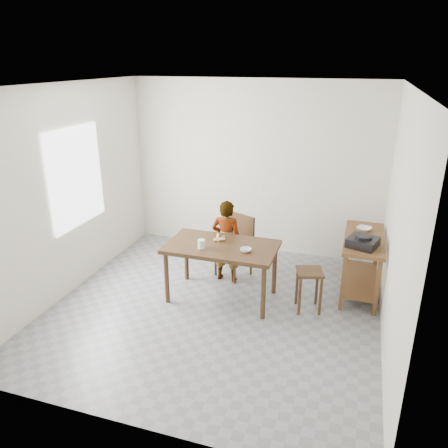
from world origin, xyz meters
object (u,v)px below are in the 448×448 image
(dining_table, at_px, (222,272))
(stool, at_px, (309,290))
(prep_counter, at_px, (361,265))
(dining_chair, at_px, (233,247))
(child, at_px, (227,241))

(dining_table, relative_size, stool, 2.58)
(prep_counter, height_order, stool, prep_counter)
(dining_table, height_order, dining_chair, dining_chair)
(dining_chair, bearing_deg, child, -83.82)
(prep_counter, bearing_deg, dining_table, -157.85)
(child, xyz_separation_m, dining_chair, (0.05, 0.16, -0.15))
(prep_counter, relative_size, dining_chair, 1.36)
(prep_counter, relative_size, stool, 2.21)
(child, distance_m, stool, 1.33)
(prep_counter, distance_m, stool, 0.90)
(dining_chair, bearing_deg, dining_table, -62.37)
(dining_table, distance_m, prep_counter, 1.86)
(stool, bearing_deg, prep_counter, 47.67)
(dining_table, height_order, child, child)
(prep_counter, xyz_separation_m, child, (-1.81, -0.20, 0.19))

